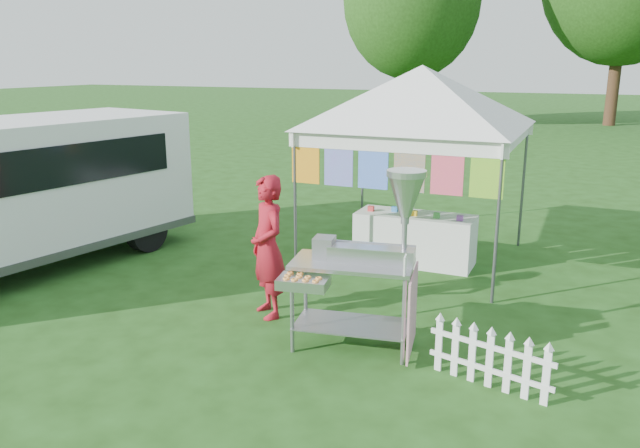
% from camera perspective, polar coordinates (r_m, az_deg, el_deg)
% --- Properties ---
extents(ground, '(120.00, 120.00, 0.00)m').
position_cam_1_polar(ground, '(6.98, 0.87, -11.29)').
color(ground, '#1F4313').
rests_on(ground, ground).
extents(canopy_main, '(4.24, 4.24, 3.45)m').
position_cam_1_polar(canopy_main, '(9.59, 9.36, 14.09)').
color(canopy_main, '#59595E').
rests_on(canopy_main, ground).
extents(donut_cart, '(1.44, 1.18, 1.99)m').
position_cam_1_polar(donut_cart, '(6.55, 4.78, -2.11)').
color(donut_cart, gray).
rests_on(donut_cart, ground).
extents(vendor, '(0.76, 0.74, 1.75)m').
position_cam_1_polar(vendor, '(7.56, -4.80, -2.12)').
color(vendor, '#A31421').
rests_on(vendor, ground).
extents(cargo_van, '(3.10, 5.63, 2.21)m').
position_cam_1_polar(cargo_van, '(10.37, -25.78, 2.87)').
color(cargo_van, white).
rests_on(cargo_van, ground).
extents(picket_fence, '(1.23, 0.34, 0.56)m').
position_cam_1_polar(picket_fence, '(6.31, 15.25, -11.88)').
color(picket_fence, white).
rests_on(picket_fence, ground).
extents(display_table, '(1.80, 0.70, 0.78)m').
position_cam_1_polar(display_table, '(9.77, 8.65, -1.33)').
color(display_table, white).
rests_on(display_table, ground).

